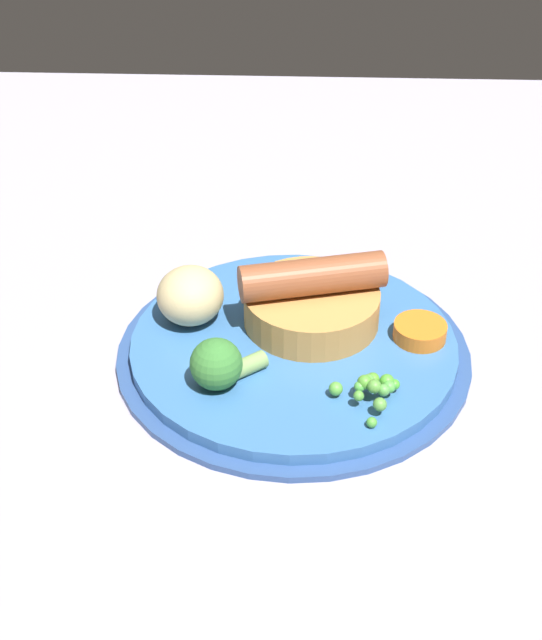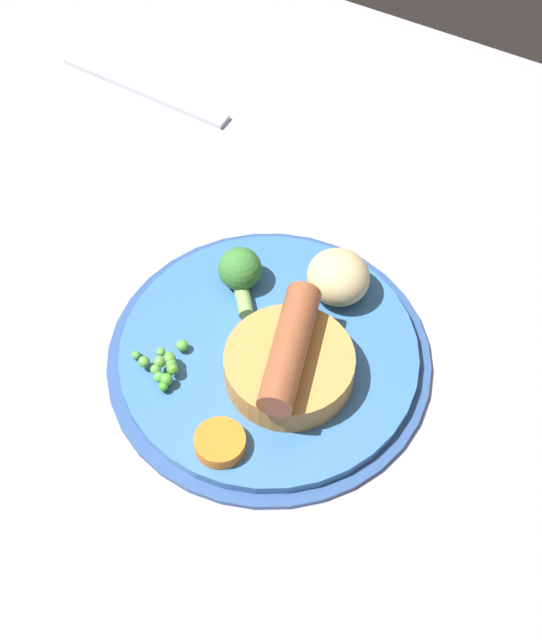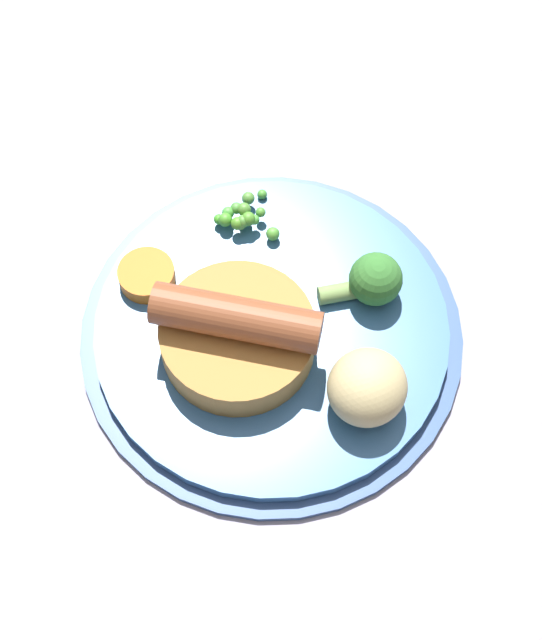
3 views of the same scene
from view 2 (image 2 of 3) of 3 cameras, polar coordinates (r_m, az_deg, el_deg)
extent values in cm
cube|color=#9E99AD|center=(87.10, 1.63, -1.65)|extent=(110.00, 80.00, 3.00)
cylinder|color=#2D4C84|center=(84.48, -0.11, -2.16)|extent=(25.60, 25.60, 0.50)
cylinder|color=#386BA8|center=(84.10, -0.11, -1.99)|extent=(23.55, 23.55, 1.40)
cylinder|color=#BC8442|center=(81.25, 0.98, -2.51)|extent=(9.98, 9.98, 2.60)
cylinder|color=#472614|center=(80.28, 0.99, -2.07)|extent=(7.99, 7.99, 0.30)
cylinder|color=brown|center=(79.03, 1.01, -1.48)|extent=(5.17, 10.86, 2.69)
sphere|color=#539A3E|center=(81.88, -5.35, -2.34)|extent=(0.90, 0.90, 0.90)
sphere|color=#579540|center=(81.90, -5.23, -2.52)|extent=(0.74, 0.74, 0.74)
sphere|color=green|center=(81.45, -5.60, -3.17)|extent=(0.98, 0.98, 0.98)
sphere|color=#509A42|center=(81.81, -6.17, -2.65)|extent=(0.84, 0.84, 0.84)
sphere|color=#509B32|center=(82.01, -5.43, -2.09)|extent=(0.99, 0.99, 0.99)
sphere|color=green|center=(81.46, -5.77, -3.54)|extent=(0.74, 0.74, 0.74)
sphere|color=#57973F|center=(82.51, -6.79, -2.22)|extent=(0.91, 0.91, 0.91)
sphere|color=#54973A|center=(81.85, -5.96, -2.22)|extent=(0.95, 0.95, 0.95)
sphere|color=#539A2E|center=(81.74, -5.28, -2.61)|extent=(0.91, 0.91, 0.91)
sphere|color=green|center=(81.59, -6.00, -3.05)|extent=(0.86, 0.86, 0.86)
sphere|color=#50A942|center=(82.41, -5.44, -1.92)|extent=(0.72, 0.72, 0.72)
sphere|color=#519A38|center=(82.79, -5.90, -1.71)|extent=(0.71, 0.71, 0.71)
sphere|color=#55A53B|center=(83.36, -4.76, -1.36)|extent=(0.95, 0.95, 0.95)
sphere|color=#4C9E38|center=(83.60, -7.20, -1.87)|extent=(0.70, 0.70, 0.70)
sphere|color=#387A33|center=(86.10, -1.67, 2.76)|extent=(3.56, 3.56, 3.56)
cylinder|color=#7A9E56|center=(85.64, -1.39, 1.07)|extent=(2.53, 2.77, 1.25)
ellipsoid|color=#CCB77F|center=(85.28, 3.60, 2.30)|extent=(5.56, 5.38, 4.24)
cylinder|color=orange|center=(78.79, -2.74, -6.57)|extent=(5.37, 5.37, 1.21)
cube|color=silver|center=(105.14, -6.75, 12.15)|extent=(18.06, 2.54, 0.60)
camera|label=1|loc=(0.88, -35.32, 25.72)|focal=50.00mm
camera|label=3|loc=(0.56, 33.78, 28.94)|focal=50.00mm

